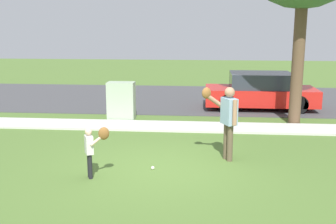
% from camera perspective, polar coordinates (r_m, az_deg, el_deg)
% --- Properties ---
extents(ground_plane, '(48.00, 48.00, 0.00)m').
position_cam_1_polar(ground_plane, '(12.40, 0.55, -2.26)').
color(ground_plane, '#4C6B2D').
extents(sidewalk_strip, '(36.00, 1.20, 0.06)m').
position_cam_1_polar(sidewalk_strip, '(12.49, 0.58, -2.01)').
color(sidewalk_strip, beige).
rests_on(sidewalk_strip, ground).
extents(road_surface, '(36.00, 6.80, 0.02)m').
position_cam_1_polar(road_surface, '(17.37, 1.86, 1.96)').
color(road_surface, '#424244').
rests_on(road_surface, ground).
extents(person_adult, '(0.84, 0.55, 1.70)m').
position_cam_1_polar(person_adult, '(9.38, 8.21, -0.52)').
color(person_adult, brown).
rests_on(person_adult, ground).
extents(person_child, '(0.57, 0.34, 1.08)m').
position_cam_1_polar(person_child, '(8.40, -10.42, -4.57)').
color(person_child, black).
rests_on(person_child, ground).
extents(baseball, '(0.07, 0.07, 0.07)m').
position_cam_1_polar(baseball, '(8.95, -2.15, -7.78)').
color(baseball, white).
rests_on(baseball, ground).
extents(utility_cabinet, '(0.88, 0.52, 1.24)m').
position_cam_1_polar(utility_cabinet, '(13.48, -6.53, 1.54)').
color(utility_cabinet, '#9EB293').
rests_on(utility_cabinet, ground).
extents(parked_hatchback_red, '(4.00, 1.75, 1.33)m').
position_cam_1_polar(parked_hatchback_red, '(15.44, 12.72, 2.82)').
color(parked_hatchback_red, red).
rests_on(parked_hatchback_red, road_surface).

